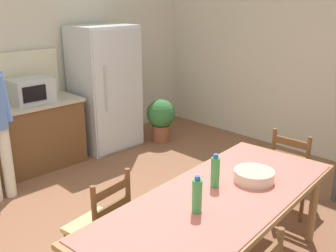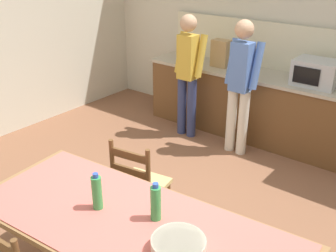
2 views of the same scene
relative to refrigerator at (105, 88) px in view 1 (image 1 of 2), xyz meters
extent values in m
plane|color=brown|center=(-1.35, -2.19, -0.89)|extent=(8.32, 8.32, 0.00)
cube|color=beige|center=(1.91, -2.19, 0.56)|extent=(0.12, 5.20, 2.90)
cube|color=silver|center=(0.00, 0.01, 0.00)|extent=(0.86, 0.68, 1.78)
cube|color=silver|center=(0.00, -0.34, 0.00)|extent=(0.82, 0.02, 1.71)
cylinder|color=#A5AAB2|center=(-0.26, -0.36, 0.09)|extent=(0.02, 0.02, 0.62)
cube|color=#B2B7BC|center=(-1.12, 0.02, 0.15)|extent=(0.50, 0.38, 0.30)
cube|color=black|center=(-1.17, -0.17, 0.15)|extent=(0.30, 0.01, 0.19)
cylinder|color=olive|center=(-0.15, -3.31, -0.54)|extent=(0.07, 0.07, 0.71)
cylinder|color=olive|center=(-0.21, -2.60, -0.54)|extent=(0.07, 0.07, 0.71)
cube|color=olive|center=(-1.21, -3.05, -0.16)|extent=(2.34, 1.12, 0.04)
cube|color=#D1665B|center=(-1.21, -3.05, -0.14)|extent=(2.25, 1.08, 0.01)
cylinder|color=green|center=(-1.49, -3.08, -0.01)|extent=(0.07, 0.07, 0.24)
cylinder|color=#2D51B2|center=(-1.49, -3.08, 0.12)|extent=(0.04, 0.04, 0.03)
cylinder|color=green|center=(-1.11, -2.93, -0.01)|extent=(0.07, 0.07, 0.24)
cylinder|color=#2D51B2|center=(-1.11, -2.93, 0.12)|extent=(0.04, 0.04, 0.03)
cylinder|color=beige|center=(-0.81, -3.08, -0.09)|extent=(0.32, 0.32, 0.09)
cylinder|color=beige|center=(-0.81, -3.08, -0.05)|extent=(0.31, 0.31, 0.02)
cylinder|color=brown|center=(0.43, -3.09, -0.69)|extent=(0.04, 0.04, 0.41)
cylinder|color=brown|center=(0.41, -2.73, -0.69)|extent=(0.04, 0.04, 0.41)
cylinder|color=brown|center=(0.09, -3.10, -0.69)|extent=(0.04, 0.04, 0.41)
cylinder|color=brown|center=(0.07, -2.74, -0.69)|extent=(0.04, 0.04, 0.41)
cube|color=tan|center=(0.25, -2.92, -0.46)|extent=(0.42, 0.44, 0.04)
cylinder|color=brown|center=(0.09, -3.10, -0.21)|extent=(0.04, 0.04, 0.46)
cylinder|color=brown|center=(0.07, -2.74, -0.21)|extent=(0.04, 0.04, 0.46)
cube|color=brown|center=(0.08, -2.92, -0.08)|extent=(0.04, 0.36, 0.07)
cube|color=brown|center=(0.08, -2.92, -0.23)|extent=(0.04, 0.36, 0.07)
cylinder|color=brown|center=(-1.64, -2.11, -0.69)|extent=(0.04, 0.04, 0.41)
cylinder|color=brown|center=(-1.58, -2.45, -0.69)|extent=(0.04, 0.04, 0.41)
cube|color=tan|center=(-1.79, -2.31, -0.46)|extent=(0.48, 0.46, 0.04)
cylinder|color=brown|center=(-1.58, -2.45, -0.21)|extent=(0.04, 0.04, 0.46)
cylinder|color=brown|center=(-1.94, -2.51, -0.21)|extent=(0.04, 0.04, 0.46)
cube|color=brown|center=(-1.76, -2.48, -0.08)|extent=(0.36, 0.08, 0.07)
cube|color=brown|center=(-1.76, -2.48, -0.23)|extent=(0.36, 0.08, 0.07)
cylinder|color=silver|center=(-1.74, -0.51, -0.48)|extent=(0.12, 0.12, 0.81)
cylinder|color=#5175BC|center=(-1.66, -0.44, 0.24)|extent=(0.09, 0.22, 0.55)
cylinder|color=brown|center=(0.71, -0.43, -0.76)|extent=(0.28, 0.28, 0.26)
sphere|color=#337038|center=(0.71, -0.43, -0.44)|extent=(0.44, 0.44, 0.44)
camera|label=1|loc=(-3.30, -4.62, 1.27)|focal=42.00mm
camera|label=2|loc=(0.23, -4.51, 1.49)|focal=42.00mm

